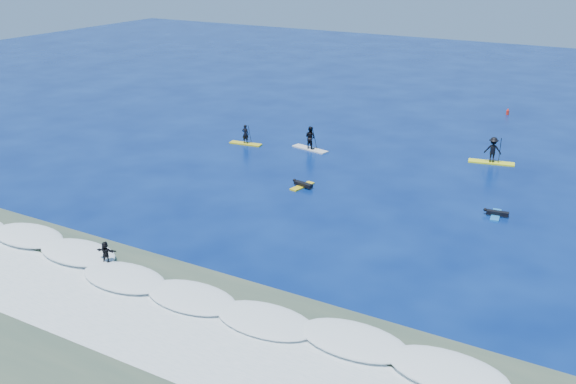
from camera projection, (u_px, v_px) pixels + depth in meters
The scene contains 11 objects.
ground at pixel (284, 218), 38.68m from camera, with size 160.00×160.00×0.00m, color #04154E.
shallow_water at pixel (120, 332), 27.37m from camera, with size 90.00×13.00×0.01m, color #384C3D.
breaking_wave at pixel (179, 291), 30.60m from camera, with size 40.00×6.00×0.30m, color white.
whitewater at pixel (136, 321), 28.18m from camera, with size 34.00×5.00×0.02m, color silver.
sup_paddler_left at pixel (246, 137), 52.62m from camera, with size 2.79×1.01×1.92m.
sup_paddler_center at pixel (310, 140), 51.18m from camera, with size 3.26×1.41×2.22m.
sup_paddler_right at pixel (493, 151), 48.00m from camera, with size 3.45×1.48×2.35m.
prone_paddler_near at pixel (302, 185), 43.57m from camera, with size 1.62×2.10×0.43m.
prone_paddler_far at pixel (496, 214), 38.97m from camera, with size 1.52×1.95×0.40m.
wave_surfer at pixel (106, 254), 32.64m from camera, with size 1.80×0.95×1.26m.
marker_buoy at pixel (508, 112), 61.74m from camera, with size 0.28×0.28×0.66m.
Camera 1 is at (17.82, -30.65, 15.56)m, focal length 40.00 mm.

